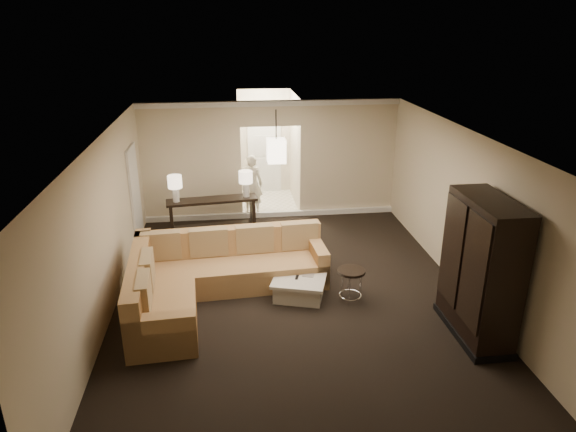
{
  "coord_description": "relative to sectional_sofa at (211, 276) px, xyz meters",
  "views": [
    {
      "loc": [
        -1.03,
        -7.69,
        4.52
      ],
      "look_at": [
        0.06,
        1.2,
        1.06
      ],
      "focal_mm": 32.0,
      "sensor_mm": 36.0,
      "label": 1
    }
  ],
  "objects": [
    {
      "name": "coffee_table",
      "position": [
        1.52,
        -0.11,
        -0.22
      ],
      "size": [
        1.11,
        1.11,
        0.37
      ],
      "rotation": [
        0.0,
        0.0,
        -0.3
      ],
      "color": "beige",
      "rests_on": "ground"
    },
    {
      "name": "wall_right",
      "position": [
        4.39,
        -0.21,
        1.0
      ],
      "size": [
        0.04,
        8.0,
        2.8
      ],
      "primitive_type": "cube",
      "color": "beige",
      "rests_on": "ground"
    },
    {
      "name": "side_door",
      "position": [
        -1.58,
        2.59,
        0.65
      ],
      "size": [
        0.05,
        0.9,
        2.1
      ],
      "primitive_type": "cube",
      "color": "silver",
      "rests_on": "ground"
    },
    {
      "name": "person",
      "position": [
        0.94,
        4.09,
        0.41
      ],
      "size": [
        0.65,
        0.49,
        1.63
      ],
      "primitive_type": "imported",
      "rotation": [
        0.0,
        0.0,
        2.96
      ],
      "color": "#EDE5C9",
      "rests_on": "ground"
    },
    {
      "name": "wall_back",
      "position": [
        1.39,
        3.79,
        1.0
      ],
      "size": [
        6.0,
        0.04,
        2.8
      ],
      "primitive_type": "cube",
      "color": "beige",
      "rests_on": "ground"
    },
    {
      "name": "ground",
      "position": [
        1.39,
        -0.21,
        -0.4
      ],
      "size": [
        8.0,
        8.0,
        0.0
      ],
      "primitive_type": "plane",
      "color": "black",
      "rests_on": "ground"
    },
    {
      "name": "table_lamp_left",
      "position": [
        -0.78,
        2.9,
        0.77
      ],
      "size": [
        0.31,
        0.31,
        0.59
      ],
      "color": "silver",
      "rests_on": "console_table"
    },
    {
      "name": "wall_front",
      "position": [
        1.39,
        -4.21,
        1.0
      ],
      "size": [
        6.0,
        0.04,
        2.8
      ],
      "primitive_type": "cube",
      "color": "beige",
      "rests_on": "ground"
    },
    {
      "name": "armoire",
      "position": [
        3.98,
        -1.58,
        0.64
      ],
      "size": [
        0.65,
        1.51,
        2.17
      ],
      "color": "black",
      "rests_on": "ground"
    },
    {
      "name": "console_table",
      "position": [
        -0.01,
        2.99,
        0.06
      ],
      "size": [
        2.04,
        0.67,
        0.77
      ],
      "rotation": [
        0.0,
        0.0,
        0.11
      ],
      "color": "black",
      "rests_on": "ground"
    },
    {
      "name": "crown_molding",
      "position": [
        1.39,
        3.74,
        2.33
      ],
      "size": [
        6.0,
        0.1,
        0.12
      ],
      "primitive_type": "cube",
      "color": "silver",
      "rests_on": "wall_back"
    },
    {
      "name": "ceiling",
      "position": [
        1.39,
        -0.21,
        2.4
      ],
      "size": [
        6.0,
        8.0,
        0.02
      ],
      "primitive_type": "cube",
      "color": "silver",
      "rests_on": "wall_back"
    },
    {
      "name": "sectional_sofa",
      "position": [
        0.0,
        0.0,
        0.0
      ],
      "size": [
        3.41,
        2.76,
        1.0
      ],
      "rotation": [
        0.0,
        0.0,
        0.06
      ],
      "color": "brown",
      "rests_on": "ground"
    },
    {
      "name": "table_lamp_right",
      "position": [
        0.76,
        3.07,
        0.77
      ],
      "size": [
        0.31,
        0.31,
        0.59
      ],
      "color": "silver",
      "rests_on": "console_table"
    },
    {
      "name": "foyer",
      "position": [
        1.39,
        5.13,
        0.9
      ],
      "size": [
        1.44,
        2.02,
        2.8
      ],
      "color": "white",
      "rests_on": "ground"
    },
    {
      "name": "wall_left",
      "position": [
        -1.61,
        -0.21,
        1.0
      ],
      "size": [
        0.04,
        8.0,
        2.8
      ],
      "primitive_type": "cube",
      "color": "beige",
      "rests_on": "ground"
    },
    {
      "name": "drink_table",
      "position": [
        2.35,
        -0.41,
        0.02
      ],
      "size": [
        0.47,
        0.47,
        0.59
      ],
      "rotation": [
        0.0,
        0.0,
        0.15
      ],
      "color": "black",
      "rests_on": "ground"
    },
    {
      "name": "pendant_light",
      "position": [
        1.39,
        2.49,
        1.55
      ],
      "size": [
        0.38,
        0.38,
        1.09
      ],
      "color": "black",
      "rests_on": "ceiling"
    },
    {
      "name": "baseboard",
      "position": [
        1.39,
        3.74,
        -0.34
      ],
      "size": [
        6.0,
        0.1,
        0.12
      ],
      "primitive_type": "cube",
      "color": "silver",
      "rests_on": "ground"
    }
  ]
}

